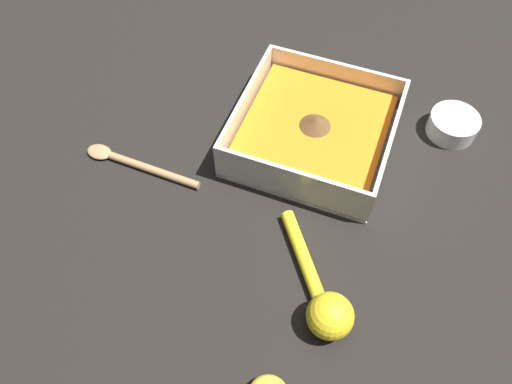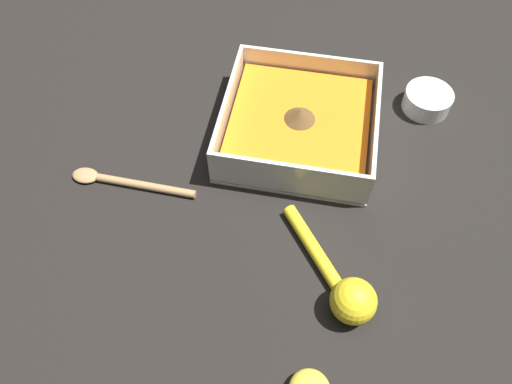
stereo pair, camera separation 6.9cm
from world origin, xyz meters
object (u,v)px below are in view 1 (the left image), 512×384
(square_dish, at_px, (314,133))
(wooden_spoon, at_px, (135,164))
(spice_bowl, at_px, (453,125))
(lemon_squeezer, at_px, (324,304))

(square_dish, height_order, wooden_spoon, square_dish)
(wooden_spoon, bearing_deg, spice_bowl, -149.90)
(lemon_squeezer, relative_size, wooden_spoon, 0.86)
(lemon_squeezer, bearing_deg, spice_bowl, 126.49)
(spice_bowl, bearing_deg, square_dish, 116.73)
(spice_bowl, xyz_separation_m, wooden_spoon, (-0.24, 0.44, -0.01))
(square_dish, bearing_deg, lemon_squeezer, -160.07)
(wooden_spoon, bearing_deg, lemon_squeezer, 161.59)
(square_dish, bearing_deg, wooden_spoon, 120.62)
(lemon_squeezer, bearing_deg, wooden_spoon, -146.91)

